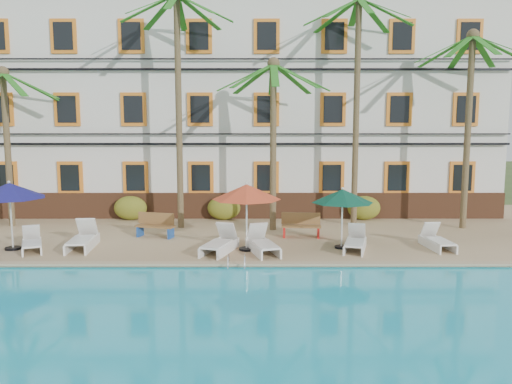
{
  "coord_description": "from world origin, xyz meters",
  "views": [
    {
      "loc": [
        1.0,
        -15.82,
        4.44
      ],
      "look_at": [
        1.02,
        3.0,
        2.0
      ],
      "focal_mm": 35.0,
      "sensor_mm": 36.0,
      "label": 1
    }
  ],
  "objects_px": {
    "lounger_e": "(355,242)",
    "bench_left": "(156,225)",
    "lounger_f": "(437,240)",
    "palm_a": "(6,122)",
    "lounger_a": "(32,243)",
    "umbrella_red": "(247,192)",
    "lounger_d": "(262,244)",
    "lounger_c": "(220,243)",
    "pool_ladder": "(237,266)",
    "bench_right": "(301,225)",
    "palm_b": "(178,80)",
    "umbrella_blue": "(9,191)",
    "lounger_b": "(83,239)",
    "palm_c": "(273,118)",
    "palm_d": "(357,81)",
    "palm_e": "(469,102)",
    "umbrella_green": "(342,196)"
  },
  "relations": [
    {
      "from": "bench_left",
      "to": "lounger_b",
      "type": "bearing_deg",
      "value": -140.92
    },
    {
      "from": "palm_d",
      "to": "lounger_c",
      "type": "relative_size",
      "value": 4.59
    },
    {
      "from": "lounger_f",
      "to": "bench_right",
      "type": "distance_m",
      "value": 4.92
    },
    {
      "from": "palm_b",
      "to": "lounger_c",
      "type": "bearing_deg",
      "value": -65.06
    },
    {
      "from": "palm_a",
      "to": "umbrella_blue",
      "type": "xyz_separation_m",
      "value": [
        2.05,
        -4.19,
        -2.36
      ]
    },
    {
      "from": "lounger_a",
      "to": "palm_d",
      "type": "bearing_deg",
      "value": 20.48
    },
    {
      "from": "palm_a",
      "to": "lounger_c",
      "type": "distance_m",
      "value": 11.1
    },
    {
      "from": "palm_e",
      "to": "lounger_a",
      "type": "height_order",
      "value": "palm_e"
    },
    {
      "from": "lounger_e",
      "to": "bench_left",
      "type": "height_order",
      "value": "bench_left"
    },
    {
      "from": "umbrella_red",
      "to": "lounger_c",
      "type": "xyz_separation_m",
      "value": [
        -0.9,
        -0.26,
        -1.7
      ]
    },
    {
      "from": "lounger_a",
      "to": "lounger_b",
      "type": "bearing_deg",
      "value": 11.31
    },
    {
      "from": "palm_b",
      "to": "lounger_c",
      "type": "xyz_separation_m",
      "value": [
        1.94,
        -4.18,
        -5.81
      ]
    },
    {
      "from": "lounger_f",
      "to": "pool_ladder",
      "type": "distance_m",
      "value": 7.27
    },
    {
      "from": "lounger_c",
      "to": "bench_left",
      "type": "relative_size",
      "value": 1.34
    },
    {
      "from": "palm_a",
      "to": "umbrella_blue",
      "type": "distance_m",
      "value": 5.23
    },
    {
      "from": "lounger_f",
      "to": "bench_left",
      "type": "distance_m",
      "value": 10.33
    },
    {
      "from": "palm_e",
      "to": "lounger_d",
      "type": "relative_size",
      "value": 3.87
    },
    {
      "from": "palm_c",
      "to": "umbrella_blue",
      "type": "bearing_deg",
      "value": -159.88
    },
    {
      "from": "palm_b",
      "to": "lounger_e",
      "type": "relative_size",
      "value": 5.02
    },
    {
      "from": "palm_a",
      "to": "lounger_a",
      "type": "height_order",
      "value": "palm_a"
    },
    {
      "from": "bench_left",
      "to": "lounger_c",
      "type": "bearing_deg",
      "value": -41.9
    },
    {
      "from": "palm_a",
      "to": "palm_d",
      "type": "relative_size",
      "value": 0.69
    },
    {
      "from": "pool_ladder",
      "to": "bench_right",
      "type": "bearing_deg",
      "value": 59.85
    },
    {
      "from": "lounger_e",
      "to": "lounger_f",
      "type": "bearing_deg",
      "value": 5.11
    },
    {
      "from": "umbrella_red",
      "to": "lounger_c",
      "type": "height_order",
      "value": "umbrella_red"
    },
    {
      "from": "lounger_b",
      "to": "lounger_c",
      "type": "distance_m",
      "value": 4.87
    },
    {
      "from": "umbrella_blue",
      "to": "lounger_f",
      "type": "bearing_deg",
      "value": 0.65
    },
    {
      "from": "lounger_f",
      "to": "bench_right",
      "type": "height_order",
      "value": "bench_right"
    },
    {
      "from": "lounger_d",
      "to": "palm_e",
      "type": "bearing_deg",
      "value": 25.92
    },
    {
      "from": "palm_e",
      "to": "lounger_c",
      "type": "relative_size",
      "value": 3.84
    },
    {
      "from": "umbrella_green",
      "to": "lounger_b",
      "type": "xyz_separation_m",
      "value": [
        -9.05,
        -0.0,
        -1.51
      ]
    },
    {
      "from": "umbrella_blue",
      "to": "lounger_b",
      "type": "height_order",
      "value": "umbrella_blue"
    },
    {
      "from": "lounger_f",
      "to": "bench_left",
      "type": "xyz_separation_m",
      "value": [
        -10.16,
        1.81,
        0.19
      ]
    },
    {
      "from": "umbrella_green",
      "to": "palm_e",
      "type": "bearing_deg",
      "value": 31.55
    },
    {
      "from": "lounger_e",
      "to": "palm_c",
      "type": "bearing_deg",
      "value": 128.41
    },
    {
      "from": "lounger_c",
      "to": "lounger_d",
      "type": "distance_m",
      "value": 1.44
    },
    {
      "from": "lounger_b",
      "to": "bench_left",
      "type": "xyz_separation_m",
      "value": [
        2.21,
        1.8,
        0.15
      ]
    },
    {
      "from": "lounger_c",
      "to": "lounger_f",
      "type": "bearing_deg",
      "value": 4.1
    },
    {
      "from": "lounger_c",
      "to": "bench_left",
      "type": "bearing_deg",
      "value": 138.1
    },
    {
      "from": "umbrella_blue",
      "to": "lounger_c",
      "type": "distance_m",
      "value": 7.42
    },
    {
      "from": "bench_right",
      "to": "lounger_f",
      "type": "bearing_deg",
      "value": -21.54
    },
    {
      "from": "umbrella_green",
      "to": "lounger_d",
      "type": "distance_m",
      "value": 3.23
    },
    {
      "from": "bench_left",
      "to": "bench_right",
      "type": "distance_m",
      "value": 5.59
    },
    {
      "from": "lounger_a",
      "to": "pool_ladder",
      "type": "relative_size",
      "value": 2.45
    },
    {
      "from": "palm_b",
      "to": "lounger_d",
      "type": "distance_m",
      "value": 7.95
    },
    {
      "from": "palm_c",
      "to": "palm_d",
      "type": "xyz_separation_m",
      "value": [
        3.52,
        0.97,
        1.55
      ]
    },
    {
      "from": "lounger_a",
      "to": "lounger_b",
      "type": "xyz_separation_m",
      "value": [
        1.64,
        0.33,
        0.05
      ]
    },
    {
      "from": "umbrella_red",
      "to": "lounger_d",
      "type": "bearing_deg",
      "value": -31.22
    },
    {
      "from": "lounger_b",
      "to": "pool_ladder",
      "type": "height_order",
      "value": "lounger_b"
    },
    {
      "from": "lounger_b",
      "to": "lounger_e",
      "type": "distance_m",
      "value": 9.48
    }
  ]
}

